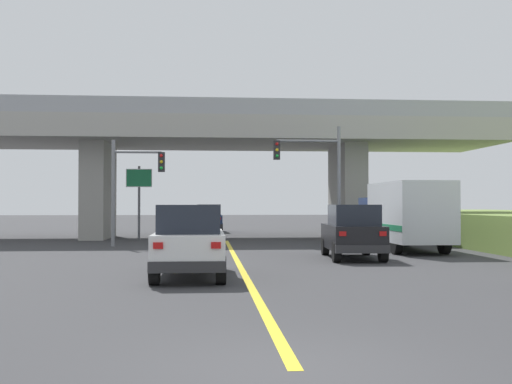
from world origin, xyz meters
The scene contains 10 objects.
ground centered at (0.00, 30.05, 0.00)m, with size 160.00×160.00×0.00m, color #353538.
overpass_bridge centered at (0.00, 30.05, 5.71)m, with size 33.05×8.33×7.83m.
lane_divider_stripe centered at (0.00, 13.52, 0.00)m, with size 0.20×27.04×0.01m, color yellow.
suv_lead centered at (-1.56, 9.85, 1.01)m, with size 1.93×4.61×2.02m.
suv_crossing centered at (4.34, 15.25, 1.01)m, with size 2.14×4.41×2.02m.
box_truck centered at (7.57, 19.10, 1.58)m, with size 2.33×7.17×2.97m.
sedan_oncoming centered at (-0.94, 37.71, 1.01)m, with size 1.94×4.41×2.02m.
traffic_signal_nearside centered at (4.50, 23.44, 3.79)m, with size 3.43×0.36×5.99m.
traffic_signal_farside centered at (-4.74, 22.82, 3.28)m, with size 2.56×0.36×5.15m.
highway_sign centered at (-4.97, 28.45, 3.07)m, with size 1.48×0.17×4.22m.
Camera 1 is at (-1.08, -7.52, 2.04)m, focal length 43.51 mm.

